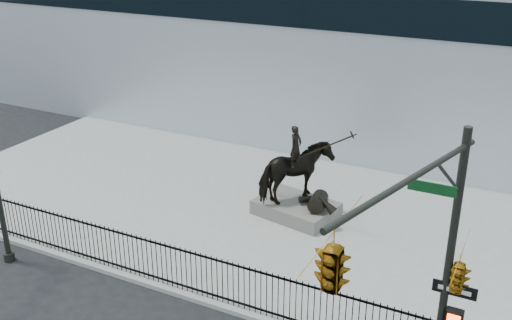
% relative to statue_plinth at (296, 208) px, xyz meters
% --- Properties ---
extents(plaza, '(30.00, 12.00, 0.15)m').
position_rel_statue_plinth_xyz_m(plaza, '(-0.42, -0.35, -0.35)').
color(plaza, gray).
rests_on(plaza, ground).
extents(building, '(44.00, 14.00, 9.00)m').
position_rel_statue_plinth_xyz_m(building, '(-0.42, 12.65, 4.07)').
color(building, silver).
rests_on(building, ground).
extents(picket_fence, '(22.10, 0.10, 1.50)m').
position_rel_statue_plinth_xyz_m(picket_fence, '(-0.42, -6.10, 0.48)').
color(picket_fence, black).
rests_on(picket_fence, plaza).
extents(statue_plinth, '(3.26, 2.53, 0.55)m').
position_rel_statue_plinth_xyz_m(statue_plinth, '(0.00, 0.00, 0.00)').
color(statue_plinth, '#63605B').
rests_on(statue_plinth, plaza).
extents(equestrian_statue, '(3.70, 2.65, 3.19)m').
position_rel_statue_plinth_xyz_m(equestrian_statue, '(0.06, -0.01, 1.43)').
color(equestrian_statue, black).
rests_on(equestrian_statue, statue_plinth).
extents(traffic_signal_right, '(2.17, 6.86, 7.00)m').
position_rel_statue_plinth_xyz_m(traffic_signal_right, '(6.04, -9.36, 4.43)').
color(traffic_signal_right, black).
rests_on(traffic_signal_right, ground).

